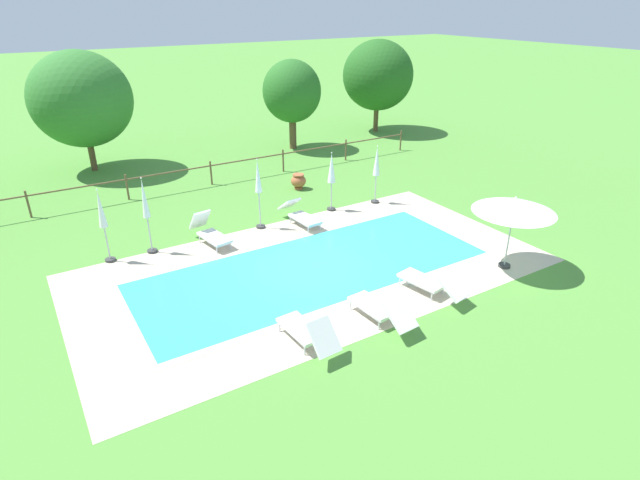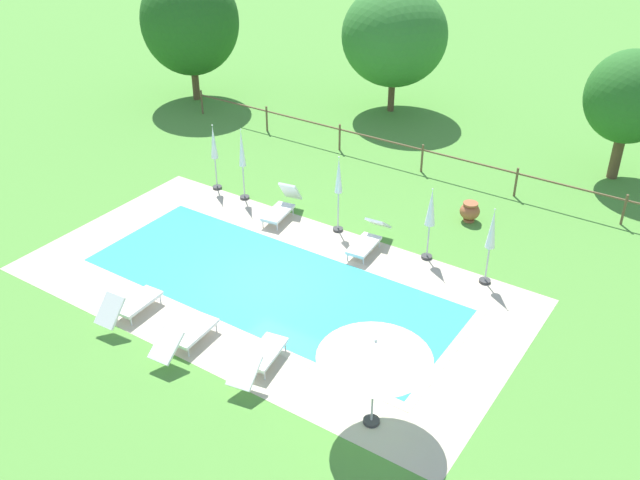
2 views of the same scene
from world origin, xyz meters
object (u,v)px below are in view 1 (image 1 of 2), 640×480
sun_lounger_north_end (307,331)px  patio_umbrella_closed_row_centre (332,172)px  terracotta_urn_near_fence (298,181)px  tree_east_mid (378,75)px  sun_lounger_north_mid (430,282)px  patio_umbrella_closed_row_mid_west (145,205)px  patio_umbrella_closed_row_mid_east (102,215)px  sun_lounger_south_near_corner (300,215)px  patio_umbrella_closed_row_east (258,183)px  sun_lounger_north_near_steps (380,309)px  patio_umbrella_closed_row_west (377,165)px  tree_far_west (292,92)px  patio_umbrella_open_foreground (515,205)px  tree_west_mid (81,99)px  sun_lounger_north_far (210,232)px

sun_lounger_north_end → patio_umbrella_closed_row_centre: (5.07, 6.81, 1.15)m
terracotta_urn_near_fence → tree_east_mid: tree_east_mid is taller
sun_lounger_north_mid → terracotta_urn_near_fence: sun_lounger_north_mid is taller
patio_umbrella_closed_row_mid_west → patio_umbrella_closed_row_mid_east: 1.27m
sun_lounger_south_near_corner → patio_umbrella_closed_row_east: patio_umbrella_closed_row_east is taller
sun_lounger_north_near_steps → patio_umbrella_closed_row_west: 8.39m
patio_umbrella_closed_row_mid_east → tree_far_west: 14.15m
patio_umbrella_open_foreground → patio_umbrella_closed_row_west: (-0.06, 6.37, -0.47)m
sun_lounger_north_mid → patio_umbrella_open_foreground: size_ratio=0.88×
patio_umbrella_closed_row_centre → tree_west_mid: bearing=123.8°
sun_lounger_north_near_steps → tree_far_west: size_ratio=0.44×
sun_lounger_north_near_steps → sun_lounger_north_far: 6.84m
terracotta_urn_near_fence → tree_east_mid: size_ratio=0.12×
patio_umbrella_closed_row_mid_west → tree_far_west: size_ratio=0.55×
sun_lounger_north_mid → sun_lounger_north_far: bearing=122.4°
sun_lounger_north_mid → sun_lounger_north_end: bearing=-176.9°
sun_lounger_south_near_corner → patio_umbrella_closed_row_centre: 2.11m
patio_umbrella_closed_row_east → sun_lounger_north_end: bearing=-106.9°
sun_lounger_south_near_corner → tree_east_mid: (10.96, 9.95, 2.90)m
sun_lounger_north_end → tree_east_mid: size_ratio=0.37×
sun_lounger_north_far → patio_umbrella_open_foreground: (6.95, -6.23, 1.60)m
tree_west_mid → patio_umbrella_closed_row_mid_east: bearing=-97.5°
patio_umbrella_open_foreground → patio_umbrella_closed_row_west: bearing=90.5°
sun_lounger_north_far → tree_west_mid: (-1.78, 10.49, 2.88)m
patio_umbrella_closed_row_centre → patio_umbrella_closed_row_east: bearing=-178.4°
sun_lounger_north_mid → patio_umbrella_open_foreground: patio_umbrella_open_foreground is taller
patio_umbrella_closed_row_west → patio_umbrella_closed_row_east: size_ratio=0.92×
sun_lounger_north_mid → patio_umbrella_closed_row_west: patio_umbrella_closed_row_west is taller
sun_lounger_south_near_corner → tree_west_mid: 12.17m
patio_umbrella_closed_row_mid_east → tree_east_mid: (17.38, 9.34, 1.73)m
sun_lounger_north_near_steps → patio_umbrella_closed_row_east: (0.00, 6.84, 1.29)m
patio_umbrella_closed_row_east → terracotta_urn_near_fence: patio_umbrella_closed_row_east is taller
terracotta_urn_near_fence → patio_umbrella_closed_row_mid_west: bearing=-158.3°
sun_lounger_north_mid → patio_umbrella_closed_row_mid_west: (-5.78, 6.59, 1.24)m
patio_umbrella_closed_row_east → tree_far_west: 10.71m
sun_lounger_south_near_corner → tree_west_mid: bearing=115.5°
sun_lounger_north_mid → patio_umbrella_closed_row_mid_west: patio_umbrella_closed_row_mid_west is taller
patio_umbrella_open_foreground → patio_umbrella_closed_row_west: size_ratio=1.02×
sun_lounger_south_near_corner → patio_umbrella_closed_row_mid_east: bearing=174.6°
sun_lounger_north_mid → patio_umbrella_closed_row_west: bearing=65.0°
sun_lounger_south_near_corner → tree_west_mid: size_ratio=0.38×
sun_lounger_north_far → patio_umbrella_open_foreground: 9.48m
patio_umbrella_open_foreground → terracotta_urn_near_fence: patio_umbrella_open_foreground is taller
terracotta_urn_near_fence → tree_west_mid: tree_west_mid is taller
patio_umbrella_closed_row_centre → terracotta_urn_near_fence: (0.13, 2.76, -1.18)m
sun_lounger_north_mid → patio_umbrella_closed_row_centre: 6.78m
patio_umbrella_closed_row_mid_west → tree_east_mid: bearing=30.3°
patio_umbrella_open_foreground → tree_far_west: (1.14, 15.20, 0.99)m
patio_umbrella_closed_row_centre → sun_lounger_north_end: bearing=-126.7°
tree_west_mid → sun_lounger_north_mid: bearing=-71.1°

